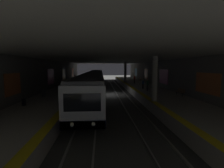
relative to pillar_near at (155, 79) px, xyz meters
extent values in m
plane|color=#42423F|center=(10.02, 4.35, -3.33)|extent=(120.00, 120.00, 0.00)
cube|color=gray|center=(10.02, 1.43, -3.25)|extent=(60.00, 0.09, 0.16)
cube|color=gray|center=(10.02, 2.87, -3.25)|extent=(60.00, 0.09, 0.16)
cube|color=gray|center=(10.02, 5.83, -3.25)|extent=(60.00, 0.09, 0.16)
cube|color=gray|center=(10.02, 7.27, -3.25)|extent=(60.00, 0.09, 0.16)
cube|color=#B7B2A8|center=(10.02, -2.20, -2.80)|extent=(60.00, 5.30, 1.05)
cube|color=yellow|center=(10.02, 0.15, -2.27)|extent=(60.00, 0.60, 0.01)
cube|color=#B7B2A8|center=(10.02, 10.90, -2.80)|extent=(60.00, 5.30, 1.05)
cube|color=yellow|center=(10.02, 8.55, -2.27)|extent=(60.00, 0.60, 0.01)
cube|color=slate|center=(10.02, -5.10, -0.53)|extent=(60.00, 0.50, 5.60)
cube|color=orange|center=(-1.08, -4.82, -0.38)|extent=(3.57, 0.06, 2.03)
cube|color=#BF4C8C|center=(9.81, -4.82, -0.38)|extent=(3.54, 0.06, 2.35)
cube|color=orange|center=(20.11, -4.82, -0.38)|extent=(2.68, 0.06, 2.25)
cube|color=#338CCC|center=(30.93, -4.82, -0.38)|extent=(3.03, 0.06, 2.28)
cube|color=slate|center=(10.02, 13.80, -0.53)|extent=(60.00, 0.50, 5.60)
cube|color=orange|center=(-0.60, 13.52, -0.38)|extent=(2.65, 0.06, 2.02)
cube|color=#BF4C8C|center=(10.61, 13.52, -0.38)|extent=(3.16, 0.06, 2.48)
cube|color=gold|center=(19.83, 13.52, -0.38)|extent=(2.61, 0.06, 2.11)
cube|color=orange|center=(30.85, 13.52, -0.38)|extent=(3.15, 0.06, 2.43)
cube|color=beige|center=(10.02, 4.35, 2.47)|extent=(60.00, 19.40, 0.40)
cylinder|color=gray|center=(0.00, 0.00, 0.00)|extent=(0.56, 0.56, 4.55)
cylinder|color=gray|center=(19.83, 0.00, 0.00)|extent=(0.56, 0.56, 4.55)
cube|color=#B7BCC6|center=(3.65, 6.55, -1.27)|extent=(19.92, 2.80, 2.70)
cube|color=navy|center=(3.65, 6.55, -2.33)|extent=(19.92, 2.82, 0.56)
cube|color=black|center=(3.65, 6.55, -0.92)|extent=(18.33, 2.83, 0.90)
cube|color=#47474C|center=(3.65, 6.55, 0.21)|extent=(19.52, 2.58, 0.24)
cube|color=black|center=(-1.83, 6.55, -2.79)|extent=(2.20, 1.64, 0.76)
cube|color=black|center=(9.13, 6.55, -2.79)|extent=(2.20, 1.64, 0.76)
cube|color=black|center=(-6.33, 6.55, -0.92)|extent=(0.04, 2.24, 1.10)
cylinder|color=silver|center=(-6.33, 5.90, -2.27)|extent=(0.04, 0.24, 0.24)
cylinder|color=silver|center=(-6.33, 7.20, -2.27)|extent=(0.04, 0.24, 0.24)
cube|color=#B7BCC6|center=(24.17, 6.55, -1.27)|extent=(19.92, 2.80, 2.70)
cube|color=navy|center=(24.17, 6.55, -2.33)|extent=(19.92, 2.82, 0.56)
cube|color=black|center=(24.17, 6.55, -0.92)|extent=(18.33, 2.83, 0.90)
cube|color=#47474C|center=(24.17, 6.55, 0.21)|extent=(19.52, 2.58, 0.24)
cube|color=black|center=(18.69, 6.55, -2.79)|extent=(2.20, 1.64, 0.76)
cube|color=black|center=(29.65, 6.55, -2.79)|extent=(2.20, 1.64, 0.76)
cylinder|color=#262628|center=(2.16, -4.10, -2.07)|extent=(0.08, 0.08, 0.42)
cylinder|color=#262628|center=(3.52, -4.10, -2.07)|extent=(0.08, 0.08, 0.42)
cube|color=olive|center=(2.84, -4.10, -1.82)|extent=(1.70, 0.44, 0.08)
cube|color=olive|center=(2.84, -4.32, -1.62)|extent=(1.70, 0.06, 0.40)
cylinder|color=#262628|center=(16.73, -4.10, -2.07)|extent=(0.08, 0.08, 0.42)
cylinder|color=#262628|center=(18.09, -4.10, -2.07)|extent=(0.08, 0.08, 0.42)
cube|color=olive|center=(17.41, -4.10, -1.82)|extent=(1.70, 0.44, 0.08)
cube|color=olive|center=(17.41, -4.32, -1.62)|extent=(1.70, 0.06, 0.40)
cylinder|color=#262628|center=(22.36, -4.10, -2.07)|extent=(0.08, 0.08, 0.42)
cylinder|color=#262628|center=(23.72, -4.10, -2.07)|extent=(0.08, 0.08, 0.42)
cube|color=olive|center=(23.04, -4.10, -1.82)|extent=(1.70, 0.44, 0.08)
cube|color=olive|center=(23.04, -4.32, -1.62)|extent=(1.70, 0.06, 0.40)
cylinder|color=#262628|center=(15.36, 12.80, -2.07)|extent=(0.08, 0.08, 0.42)
cylinder|color=#262628|center=(16.72, 12.80, -2.07)|extent=(0.08, 0.08, 0.42)
cube|color=olive|center=(16.04, 12.80, -1.82)|extent=(1.70, 0.44, 0.08)
cube|color=olive|center=(16.04, 13.02, -1.62)|extent=(1.70, 0.06, 0.40)
cylinder|color=#262628|center=(17.89, 12.80, -2.07)|extent=(0.08, 0.08, 0.42)
cylinder|color=#262628|center=(19.25, 12.80, -2.07)|extent=(0.08, 0.08, 0.42)
cube|color=olive|center=(18.57, 12.80, -1.82)|extent=(1.70, 0.44, 0.08)
cube|color=olive|center=(18.57, 13.02, -1.62)|extent=(1.70, 0.06, 0.40)
cylinder|color=#303030|center=(17.18, -1.57, -1.84)|extent=(0.16, 0.16, 0.88)
cylinder|color=#303030|center=(17.38, -1.57, -1.84)|extent=(0.16, 0.16, 0.88)
cube|color=maroon|center=(17.28, -1.57, -1.08)|extent=(0.36, 0.22, 0.62)
cylinder|color=maroon|center=(17.03, -1.57, -1.13)|extent=(0.10, 0.10, 0.59)
cylinder|color=maroon|center=(17.53, -1.57, -1.13)|extent=(0.10, 0.10, 0.59)
sphere|color=tan|center=(17.28, -1.57, -0.65)|extent=(0.24, 0.24, 0.24)
cylinder|color=#272727|center=(23.30, 11.77, -1.84)|extent=(0.16, 0.16, 0.87)
cylinder|color=#272727|center=(23.50, 11.77, -1.84)|extent=(0.16, 0.16, 0.87)
cube|color=maroon|center=(23.40, 11.77, -1.10)|extent=(0.36, 0.22, 0.61)
cylinder|color=maroon|center=(23.15, 11.77, -1.15)|extent=(0.10, 0.10, 0.58)
cylinder|color=maroon|center=(23.65, 11.77, -1.15)|extent=(0.10, 0.10, 0.58)
sphere|color=tan|center=(23.40, 11.77, -0.68)|extent=(0.24, 0.24, 0.24)
cylinder|color=black|center=(8.96, -1.22, -1.89)|extent=(0.16, 0.16, 0.78)
cylinder|color=black|center=(9.16, -1.22, -1.89)|extent=(0.16, 0.16, 0.78)
cube|color=#284C93|center=(9.06, -1.22, -1.22)|extent=(0.36, 0.22, 0.55)
cylinder|color=#284C93|center=(8.81, -1.22, -1.27)|extent=(0.10, 0.10, 0.52)
cylinder|color=#284C93|center=(9.31, -1.22, -1.27)|extent=(0.10, 0.10, 0.52)
sphere|color=tan|center=(9.06, -1.22, -0.84)|extent=(0.21, 0.21, 0.21)
cylinder|color=#333333|center=(7.08, -1.38, -1.84)|extent=(0.16, 0.16, 0.87)
cylinder|color=#333333|center=(7.28, -1.38, -1.84)|extent=(0.16, 0.16, 0.87)
cube|color=#2D754C|center=(7.18, -1.38, -1.10)|extent=(0.36, 0.22, 0.62)
cylinder|color=#2D754C|center=(6.93, -1.38, -1.15)|extent=(0.10, 0.10, 0.58)
cylinder|color=#2D754C|center=(7.43, -1.38, -1.15)|extent=(0.10, 0.10, 0.58)
sphere|color=tan|center=(7.18, -1.38, -0.67)|extent=(0.24, 0.24, 0.24)
cube|color=black|center=(-1.14, 12.40, -1.96)|extent=(0.34, 0.22, 0.63)
cylinder|color=#333333|center=(-1.14, 12.40, -1.50)|extent=(0.02, 0.02, 0.30)
cube|color=maroon|center=(14.69, 12.64, -2.08)|extent=(0.30, 0.20, 0.40)
cylinder|color=#595B5E|center=(3.28, 12.15, -1.85)|extent=(0.44, 0.44, 0.85)
camera|label=1|loc=(-15.87, 5.41, 1.22)|focal=25.75mm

